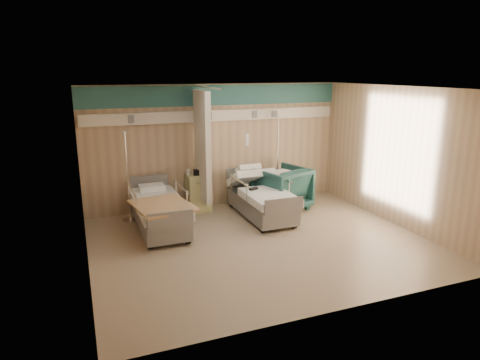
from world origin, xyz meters
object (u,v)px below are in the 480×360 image
Objects in this scene: bed_left at (160,215)px; bedside_cabinet at (198,192)px; iv_stand_right at (277,183)px; iv_stand_left at (129,203)px; bed_right at (261,203)px; visitor_armchair at (282,188)px.

bedside_cabinet is at bearing 40.60° from bed_left.
iv_stand_right is 3.49m from iv_stand_left.
iv_stand_right is 1.15× the size of iv_stand_left.
bedside_cabinet is at bearing 179.86° from iv_stand_right.
bed_left is (-2.20, 0.00, 0.00)m from bed_right.
iv_stand_left is (-0.48, 0.79, 0.08)m from bed_left.
visitor_armchair is at bearing 26.85° from bed_right.
iv_stand_left reaches higher than bed_left.
bed_right is at bearing 10.03° from visitor_armchair.
bed_left is 2.87m from visitor_armchair.
iv_stand_left is at bearing 121.24° from bed_left.
bed_right is 2.54× the size of bedside_cabinet.
iv_stand_right reaches higher than iv_stand_left.
bedside_cabinet is at bearing 141.95° from bed_right.
bed_right is 1.00× the size of bed_left.
iv_stand_right is at bearing 1.70° from iv_stand_left.
iv_stand_right is at bearing 47.91° from bed_right.
iv_stand_left reaches higher than bed_right.
iv_stand_right is (0.16, 0.57, -0.04)m from visitor_armchair.
bed_left is 1.13× the size of iv_stand_left.
bedside_cabinet is 1.53m from iv_stand_left.
iv_stand_right is at bearing -0.14° from bedside_cabinet.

